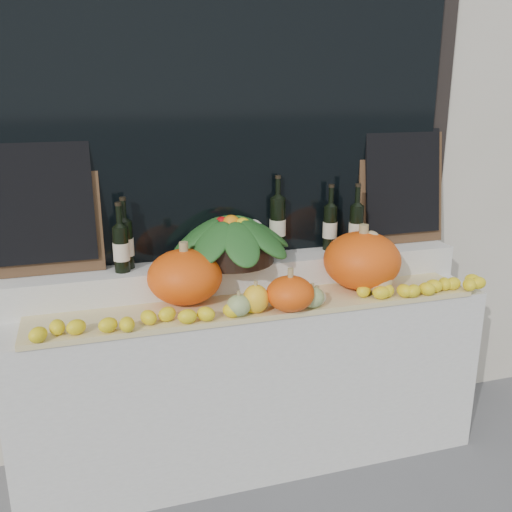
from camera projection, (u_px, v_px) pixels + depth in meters
storefront_facade at (212, 14)px, 3.05m from camera, size 7.00×0.94×4.50m
display_sill at (252, 379)px, 2.91m from camera, size 2.30×0.55×0.88m
rear_tier at (243, 274)px, 2.90m from camera, size 2.30×0.25×0.16m
straw_bedding at (259, 305)px, 2.66m from camera, size 2.10×0.32×0.02m
pumpkin_left at (185, 277)px, 2.63m from camera, size 0.35×0.35×0.25m
pumpkin_right at (362, 260)px, 2.82m from camera, size 0.40×0.40×0.29m
pumpkin_center at (290, 294)px, 2.56m from camera, size 0.23×0.23×0.16m
butternut_squash at (376, 268)px, 2.78m from camera, size 0.15×0.21×0.29m
decorative_gourds at (277, 300)px, 2.56m from camera, size 0.48×0.13×0.15m
lemon_heap at (266, 305)px, 2.55m from camera, size 2.20×0.16×0.06m
produce_bowl at (232, 238)px, 2.81m from camera, size 0.64×0.64×0.24m
wine_bottle_far_left at (121, 248)px, 2.65m from camera, size 0.08×0.08×0.33m
wine_bottle_near_left at (126, 244)px, 2.70m from camera, size 0.08×0.08×0.34m
wine_bottle_tall at (278, 225)px, 2.94m from camera, size 0.08×0.08×0.41m
wine_bottle_near_right at (330, 227)px, 3.01m from camera, size 0.08×0.08×0.35m
wine_bottle_far_right at (356, 228)px, 2.97m from camera, size 0.08×0.08×0.36m
chalkboard_left at (43, 205)px, 2.58m from camera, size 0.50×0.12×0.62m
chalkboard_right at (402, 184)px, 3.10m from camera, size 0.50×0.12×0.62m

